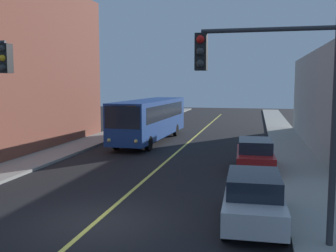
{
  "coord_description": "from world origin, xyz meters",
  "views": [
    {
      "loc": [
        4.95,
        -11.31,
        4.44
      ],
      "look_at": [
        0.0,
        10.38,
        2.0
      ],
      "focal_mm": 41.39,
      "sensor_mm": 36.0,
      "label": 1
    }
  ],
  "objects_px": {
    "parked_car_silver": "(254,198)",
    "parked_car_red": "(255,155)",
    "traffic_signal_right_corner": "(274,89)",
    "city_bus": "(151,118)"
  },
  "relations": [
    {
      "from": "traffic_signal_right_corner",
      "to": "parked_car_red",
      "type": "bearing_deg",
      "value": 92.85
    },
    {
      "from": "parked_car_red",
      "to": "parked_car_silver",
      "type": "bearing_deg",
      "value": -90.06
    },
    {
      "from": "parked_car_silver",
      "to": "parked_car_red",
      "type": "height_order",
      "value": "same"
    },
    {
      "from": "parked_car_silver",
      "to": "traffic_signal_right_corner",
      "type": "xyz_separation_m",
      "value": [
        0.47,
        -1.59,
        3.46
      ]
    },
    {
      "from": "city_bus",
      "to": "traffic_signal_right_corner",
      "type": "relative_size",
      "value": 2.04
    },
    {
      "from": "parked_car_silver",
      "to": "traffic_signal_right_corner",
      "type": "height_order",
      "value": "traffic_signal_right_corner"
    },
    {
      "from": "parked_car_silver",
      "to": "parked_car_red",
      "type": "xyz_separation_m",
      "value": [
        0.01,
        7.7,
        0.0
      ]
    },
    {
      "from": "parked_car_silver",
      "to": "traffic_signal_right_corner",
      "type": "distance_m",
      "value": 3.84
    },
    {
      "from": "parked_car_silver",
      "to": "parked_car_red",
      "type": "relative_size",
      "value": 1.0
    },
    {
      "from": "city_bus",
      "to": "parked_car_red",
      "type": "height_order",
      "value": "city_bus"
    }
  ]
}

